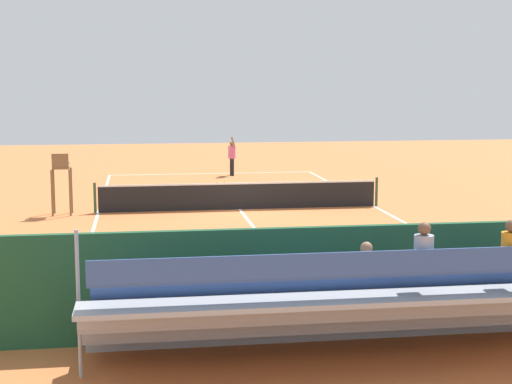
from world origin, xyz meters
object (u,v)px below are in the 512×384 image
at_px(tennis_net, 239,196).
at_px(bleacher_stand, 368,302).
at_px(equipment_bag, 309,315).
at_px(tennis_player, 232,155).
at_px(courtside_bench, 415,289).
at_px(tennis_racket, 227,177).
at_px(tennis_ball_near, 224,181).
at_px(tennis_ball_far, 216,182).
at_px(umpire_chair, 61,177).

height_order(tennis_net, bleacher_stand, bleacher_stand).
distance_m(equipment_bag, tennis_player, 23.44).
distance_m(courtside_bench, tennis_player, 23.28).
xyz_separation_m(tennis_racket, tennis_ball_near, (0.34, 1.83, 0.02)).
distance_m(courtside_bench, tennis_ball_far, 20.77).
bearing_deg(tennis_player, tennis_racket, 61.24).
height_order(umpire_chair, tennis_racket, umpire_chair).
bearing_deg(umpire_chair, courtside_bench, 121.40).
relative_size(umpire_chair, equipment_bag, 2.38).
bearing_deg(bleacher_stand, tennis_ball_near, -90.26).
distance_m(tennis_net, courtside_bench, 13.39).
relative_size(tennis_racket, tennis_ball_far, 8.88).
bearing_deg(equipment_bag, umpire_chair, -66.13).
relative_size(bleacher_stand, tennis_player, 4.70).
bearing_deg(courtside_bench, tennis_ball_far, -84.84).
distance_m(tennis_racket, tennis_ball_far, 2.17).
xyz_separation_m(umpire_chair, equipment_bag, (-5.82, 13.15, -1.13)).
height_order(tennis_net, courtside_bench, tennis_net).
relative_size(courtside_bench, tennis_racket, 3.07).
bearing_deg(equipment_bag, tennis_ball_far, -90.73).
bearing_deg(tennis_racket, bleacher_stand, 88.99).
distance_m(equipment_bag, tennis_ball_far, 20.81).
height_order(tennis_net, equipment_bag, tennis_net).
xyz_separation_m(courtside_bench, equipment_bag, (2.13, 0.13, -0.38)).
bearing_deg(tennis_ball_near, tennis_racket, -100.42).
bearing_deg(bleacher_stand, equipment_bag, -73.89).
xyz_separation_m(tennis_player, tennis_ball_far, (1.03, 2.58, -0.98)).
relative_size(umpire_chair, tennis_player, 1.11).
bearing_deg(tennis_net, tennis_ball_far, -89.11).
bearing_deg(tennis_racket, umpire_chair, 54.88).
bearing_deg(tennis_ball_far, courtside_bench, 95.16).
bearing_deg(courtside_bench, tennis_racket, -87.15).
relative_size(equipment_bag, tennis_player, 0.47).
xyz_separation_m(umpire_chair, tennis_ball_near, (-6.48, -7.87, -1.28)).
bearing_deg(umpire_chair, equipment_bag, 113.87).
height_order(bleacher_stand, courtside_bench, bleacher_stand).
bearing_deg(tennis_racket, tennis_ball_far, 70.23).
relative_size(bleacher_stand, umpire_chair, 4.23).
bearing_deg(tennis_racket, tennis_ball_near, 79.58).
xyz_separation_m(equipment_bag, tennis_player, (-1.29, -23.38, 0.84)).
height_order(courtside_bench, tennis_ball_far, courtside_bench).
xyz_separation_m(bleacher_stand, equipment_bag, (0.56, -1.94, -0.78)).
height_order(equipment_bag, tennis_ball_near, equipment_bag).
distance_m(courtside_bench, equipment_bag, 2.17).
height_order(tennis_net, tennis_ball_far, tennis_net).
xyz_separation_m(bleacher_stand, tennis_player, (-0.73, -25.33, 0.06)).
distance_m(tennis_net, tennis_ball_near, 7.64).
height_order(tennis_racket, tennis_ball_near, tennis_ball_near).
xyz_separation_m(umpire_chair, tennis_racket, (-6.82, -9.70, -1.30)).
bearing_deg(tennis_racket, courtside_bench, 92.85).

